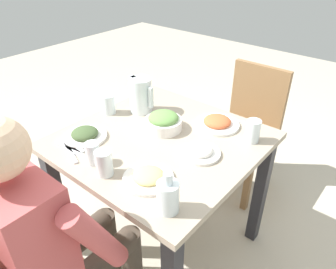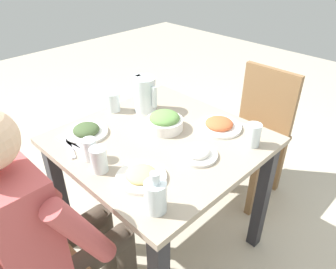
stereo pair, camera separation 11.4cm
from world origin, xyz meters
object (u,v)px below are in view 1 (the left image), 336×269
Objects in this scene: plate_fries at (148,177)px; water_glass_by_pitcher at (105,164)px; plate_dolmas at (85,135)px; water_glass_center at (93,153)px; plate_rice_curry at (217,123)px; plate_yoghurt at (201,151)px; water_pitcher at (141,95)px; water_glass_near_right at (253,131)px; water_glass_far_right at (109,104)px; dining_table at (161,160)px; oil_carafe at (168,198)px; salad_bowl at (163,122)px; diner_near at (54,235)px; chair_far at (248,123)px.

water_glass_by_pitcher reaches higher than plate_fries.
water_glass_center is at bearing -27.72° from plate_dolmas.
plate_rice_curry reaches higher than plate_yoghurt.
water_pitcher reaches higher than plate_dolmas.
water_glass_by_pitcher is at bearing -119.15° from water_glass_near_right.
dining_table is at bearing -2.27° from water_glass_far_right.
plate_fries is 2.06× the size of water_glass_center.
water_pitcher reaches higher than water_glass_by_pitcher.
dining_table is 3.93× the size of plate_rice_curry.
oil_carafe reaches higher than plate_rice_curry.
salad_bowl is (0.22, -0.07, -0.05)m from water_pitcher.
diner_near is at bearing -108.26° from plate_yoghurt.
dining_table is 4.33× the size of plate_fries.
water_glass_by_pitcher is (-0.01, 0.27, 0.16)m from diner_near.
diner_near is 11.09× the size of water_glass_far_right.
chair_far is 4.88× the size of plate_yoghurt.
water_glass_near_right is (0.33, 0.88, 0.17)m from diner_near.
chair_far is 1.14m from plate_dolmas.
plate_dolmas is 0.44m from plate_fries.
water_glass_by_pitcher is at bearing -82.75° from salad_bowl.
chair_far is at bearing 102.59° from oil_carafe.
water_glass_near_right is 0.73m from water_glass_center.
water_pitcher reaches higher than plate_fries.
oil_carafe is (0.32, 0.01, 0.00)m from water_glass_by_pitcher.
chair_far is 1.12m from plate_fries.
diner_near is 0.32m from water_glass_by_pitcher.
water_glass_near_right is (0.20, -0.02, 0.04)m from plate_rice_curry.
water_glass_by_pitcher is 0.66× the size of oil_carafe.
salad_bowl is at bearing 10.18° from water_glass_far_right.
plate_fries is at bearing 28.72° from water_glass_by_pitcher.
water_glass_far_right is (-0.10, 0.24, 0.03)m from plate_dolmas.
water_glass_center is (-0.05, -0.40, 0.01)m from salad_bowl.
water_glass_by_pitcher is (0.27, -0.49, -0.04)m from water_pitcher.
water_glass_near_right is at bearing 37.07° from dining_table.
water_glass_near_right reaches higher than dining_table.
plate_yoghurt is (0.15, -0.81, 0.27)m from chair_far.
plate_dolmas is 1.88× the size of water_glass_by_pitcher.
plate_dolmas is at bearing 169.92° from oil_carafe.
salad_bowl is at bearing 166.81° from plate_yoghurt.
water_pitcher is 0.62m from water_glass_near_right.
water_glass_center is at bearing -97.89° from chair_far.
plate_dolmas reaches higher than dining_table.
plate_rice_curry is (0.42, 0.50, -0.00)m from plate_dolmas.
diner_near is 0.91m from plate_rice_curry.
plate_fries is at bearing -26.88° from water_glass_far_right.
diner_near is 0.41m from plate_fries.
salad_bowl is 0.40m from plate_fries.
water_pitcher reaches higher than chair_far.
dining_table is 5.36× the size of oil_carafe.
water_glass_far_right is at bearing -119.15° from chair_far.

